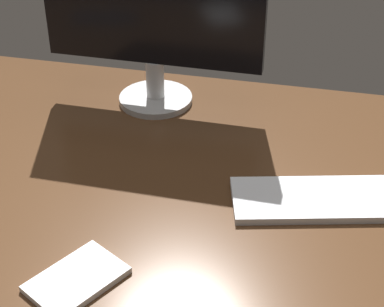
{
  "coord_description": "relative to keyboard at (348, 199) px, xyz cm",
  "views": [
    {
      "loc": [
        23.74,
        -97.98,
        74.19
      ],
      "look_at": [
        1.78,
        -1.26,
        8.0
      ],
      "focal_mm": 59.22,
      "sensor_mm": 36.0,
      "label": 1
    }
  ],
  "objects": [
    {
      "name": "notepad",
      "position": [
        -41.22,
        -30.33,
        -0.15
      ],
      "size": [
        15.78,
        17.58,
        1.11
      ],
      "primitive_type": "cube",
      "rotation": [
        0.0,
        0.0,
        1.05
      ],
      "color": "white",
      "rests_on": "desk"
    },
    {
      "name": "desk",
      "position": [
        -31.39,
        1.8,
        -1.7
      ],
      "size": [
        140.0,
        84.0,
        2.0
      ],
      "primitive_type": "cube",
      "color": "#4C301C",
      "rests_on": "ground"
    },
    {
      "name": "keyboard",
      "position": [
        0.0,
        0.0,
        0.0
      ],
      "size": [
        44.48,
        22.65,
        1.41
      ],
      "primitive_type": "cube",
      "rotation": [
        0.0,
        0.0,
        0.24
      ],
      "color": "silver",
      "rests_on": "desk"
    }
  ]
}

